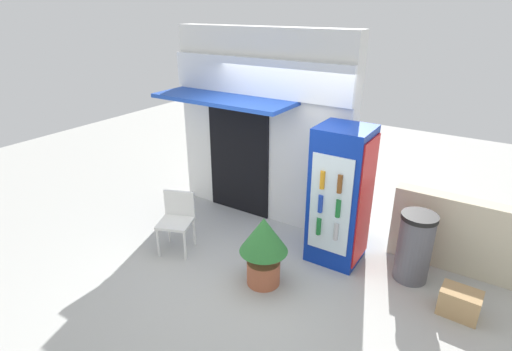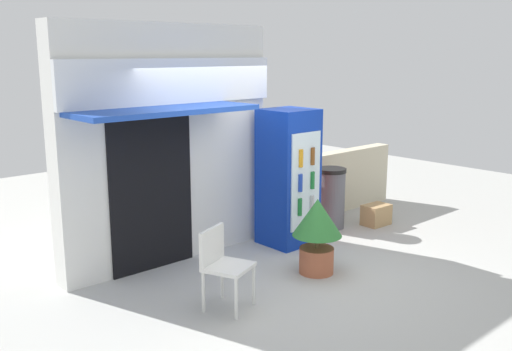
% 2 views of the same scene
% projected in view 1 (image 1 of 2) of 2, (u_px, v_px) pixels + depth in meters
% --- Properties ---
extents(ground, '(16.00, 16.00, 0.00)m').
position_uv_depth(ground, '(249.00, 264.00, 5.61)').
color(ground, '#B2B2AD').
extents(storefront_building, '(3.04, 1.10, 3.03)m').
position_uv_depth(storefront_building, '(261.00, 125.00, 6.41)').
color(storefront_building, silver).
rests_on(storefront_building, ground).
extents(drink_cooler, '(0.70, 0.71, 1.92)m').
position_uv_depth(drink_cooler, '(340.00, 196.00, 5.39)').
color(drink_cooler, '#0C2D9E').
rests_on(drink_cooler, ground).
extents(plastic_chair, '(0.58, 0.58, 0.87)m').
position_uv_depth(plastic_chair, '(177.00, 217.00, 5.79)').
color(plastic_chair, silver).
rests_on(plastic_chair, ground).
extents(potted_plant_near_shop, '(0.61, 0.61, 0.94)m').
position_uv_depth(potted_plant_near_shop, '(264.00, 244.00, 5.01)').
color(potted_plant_near_shop, '#AD5B3D').
rests_on(potted_plant_near_shop, ground).
extents(trash_bin, '(0.45, 0.45, 0.94)m').
position_uv_depth(trash_bin, '(414.00, 247.00, 5.14)').
color(trash_bin, '#595960').
rests_on(trash_bin, ground).
extents(stone_boundary_wall, '(2.49, 0.23, 1.04)m').
position_uv_depth(stone_boundary_wall, '(492.00, 244.00, 5.13)').
color(stone_boundary_wall, beige).
rests_on(stone_boundary_wall, ground).
extents(cardboard_box, '(0.45, 0.32, 0.32)m').
position_uv_depth(cardboard_box, '(460.00, 303.00, 4.63)').
color(cardboard_box, tan).
rests_on(cardboard_box, ground).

